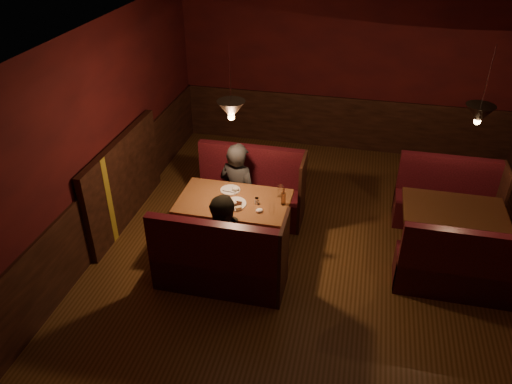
% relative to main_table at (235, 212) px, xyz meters
% --- Properties ---
extents(room, '(6.02, 7.02, 2.92)m').
position_rel_main_table_xyz_m(room, '(0.88, -0.01, 0.45)').
color(room, '#4D2F11').
rests_on(room, ground).
extents(main_table, '(1.46, 0.89, 1.02)m').
position_rel_main_table_xyz_m(main_table, '(0.00, 0.00, 0.00)').
color(main_table, '#5B300F').
rests_on(main_table, ground).
extents(main_bench_far, '(1.61, 0.57, 1.10)m').
position_rel_main_table_xyz_m(main_bench_far, '(0.02, 0.83, -0.25)').
color(main_bench_far, black).
rests_on(main_bench_far, ground).
extents(main_bench_near, '(1.61, 0.57, 1.10)m').
position_rel_main_table_xyz_m(main_bench_near, '(0.02, -0.83, -0.25)').
color(main_bench_near, black).
rests_on(main_bench_near, ground).
extents(second_table, '(1.30, 0.83, 0.73)m').
position_rel_main_table_xyz_m(second_table, '(2.81, 0.51, -0.06)').
color(second_table, '#5B300F').
rests_on(second_table, ground).
extents(second_bench_far, '(1.43, 0.54, 1.02)m').
position_rel_main_table_xyz_m(second_bench_far, '(2.84, 1.29, -0.28)').
color(second_bench_far, black).
rests_on(second_bench_far, ground).
extents(second_bench_near, '(1.43, 0.54, 1.02)m').
position_rel_main_table_xyz_m(second_bench_near, '(2.84, -0.26, -0.28)').
color(second_bench_near, black).
rests_on(second_bench_near, ground).
extents(diner_a, '(0.71, 0.58, 1.67)m').
position_rel_main_table_xyz_m(diner_a, '(-0.10, 0.56, 0.23)').
color(diner_a, black).
rests_on(diner_a, ground).
extents(diner_b, '(0.90, 0.78, 1.57)m').
position_rel_main_table_xyz_m(diner_b, '(0.07, -0.65, 0.18)').
color(diner_b, black).
rests_on(diner_b, ground).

